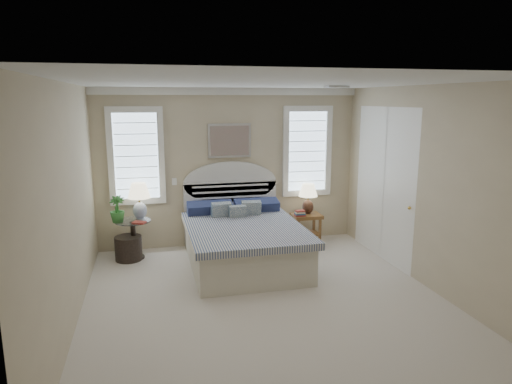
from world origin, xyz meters
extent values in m
cube|color=beige|center=(0.00, 0.00, 0.00)|extent=(4.50, 5.00, 0.01)
cube|color=silver|center=(0.00, 0.00, 2.70)|extent=(4.50, 5.00, 0.01)
cube|color=#BAAB8B|center=(0.00, 2.50, 1.35)|extent=(4.50, 0.02, 2.70)
cube|color=#BAAB8B|center=(-2.25, 0.00, 1.35)|extent=(0.02, 5.00, 2.70)
cube|color=#BAAB8B|center=(2.25, 0.00, 1.35)|extent=(0.02, 5.00, 2.70)
cube|color=white|center=(0.00, 2.46, 2.64)|extent=(4.50, 0.08, 0.12)
cube|color=#B2B2B2|center=(1.20, 0.80, 2.68)|extent=(0.30, 0.20, 0.02)
cube|color=white|center=(-0.95, 2.48, 1.15)|extent=(0.08, 0.01, 0.12)
cube|color=silver|center=(-1.55, 2.48, 1.60)|extent=(0.90, 0.06, 1.60)
cube|color=silver|center=(1.40, 2.48, 1.60)|extent=(0.90, 0.06, 1.60)
cube|color=silver|center=(0.00, 2.46, 1.82)|extent=(0.74, 0.04, 0.58)
cube|color=white|center=(2.23, 1.20, 1.20)|extent=(0.02, 1.80, 2.40)
cube|color=silver|center=(0.00, 1.33, 0.28)|extent=(1.60, 2.10, 0.55)
cube|color=navy|center=(0.00, 1.28, 0.59)|extent=(1.72, 2.15, 0.10)
cube|color=silver|center=(0.00, 2.44, 0.55)|extent=(1.62, 0.08, 1.10)
cube|color=navy|center=(-0.40, 2.16, 0.73)|extent=(0.75, 0.31, 0.23)
cube|color=navy|center=(0.40, 2.16, 0.73)|extent=(0.75, 0.31, 0.23)
cube|color=#314D6F|center=(-0.25, 1.93, 0.71)|extent=(0.33, 0.20, 0.34)
cube|color=#314D6F|center=(0.25, 1.93, 0.71)|extent=(0.33, 0.20, 0.34)
cube|color=#314D6F|center=(0.00, 1.83, 0.69)|extent=(0.28, 0.14, 0.29)
cylinder|color=black|center=(-1.65, 2.05, 0.01)|extent=(0.32, 0.32, 0.03)
cylinder|color=black|center=(-1.65, 2.05, 0.30)|extent=(0.08, 0.08, 0.60)
cylinder|color=silver|center=(-1.65, 2.05, 0.62)|extent=(0.56, 0.56, 0.02)
cube|color=brown|center=(1.30, 2.15, 0.50)|extent=(0.50, 0.40, 0.06)
cube|color=brown|center=(1.30, 2.15, 0.18)|extent=(0.44, 0.34, 0.03)
cube|color=brown|center=(1.10, 2.00, 0.23)|extent=(0.04, 0.04, 0.47)
cube|color=brown|center=(1.10, 2.30, 0.23)|extent=(0.04, 0.04, 0.47)
cube|color=brown|center=(1.50, 2.00, 0.23)|extent=(0.04, 0.04, 0.47)
cube|color=brown|center=(1.50, 2.30, 0.23)|extent=(0.04, 0.04, 0.47)
cylinder|color=black|center=(-1.73, 2.00, 0.19)|extent=(0.53, 0.53, 0.38)
cylinder|color=white|center=(-1.53, 2.15, 0.64)|extent=(0.13, 0.13, 0.03)
ellipsoid|color=white|center=(-1.53, 2.15, 0.76)|extent=(0.24, 0.24, 0.27)
cylinder|color=gold|center=(-1.53, 2.15, 0.93)|extent=(0.03, 0.03, 0.10)
cylinder|color=black|center=(1.34, 2.21, 0.54)|extent=(0.12, 0.12, 0.03)
ellipsoid|color=black|center=(1.34, 2.21, 0.65)|extent=(0.22, 0.22, 0.25)
cylinder|color=gold|center=(1.34, 2.21, 0.80)|extent=(0.03, 0.03, 0.09)
imported|color=#2B6D31|center=(-1.87, 2.00, 0.84)|extent=(0.26, 0.26, 0.41)
cube|color=maroon|center=(-1.54, 1.85, 0.64)|extent=(0.23, 0.20, 0.03)
cube|color=maroon|center=(1.15, 2.06, 0.54)|extent=(0.18, 0.13, 0.02)
cube|color=navy|center=(1.15, 2.06, 0.57)|extent=(0.17, 0.13, 0.02)
cube|color=beige|center=(1.15, 2.06, 0.59)|extent=(0.16, 0.12, 0.02)
cube|color=maroon|center=(1.15, 2.06, 0.62)|extent=(0.15, 0.11, 0.02)
camera|label=1|loc=(-1.39, -5.19, 2.51)|focal=32.00mm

